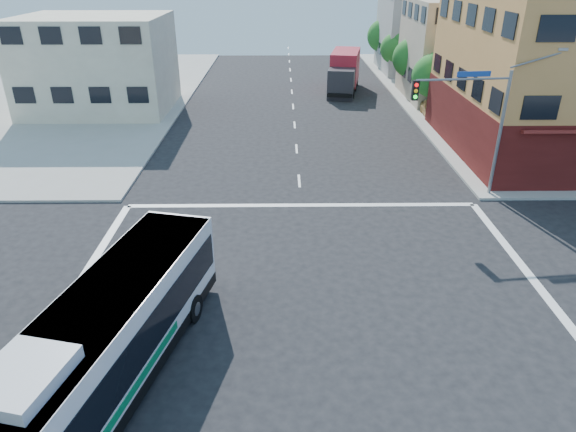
{
  "coord_description": "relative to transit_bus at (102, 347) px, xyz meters",
  "views": [
    {
      "loc": [
        -1.03,
        -15.97,
        11.98
      ],
      "look_at": [
        -0.78,
        4.54,
        1.81
      ],
      "focal_mm": 32.0,
      "sensor_mm": 36.0,
      "label": 1
    }
  ],
  "objects": [
    {
      "name": "street_tree_b",
      "position": [
        18.29,
        39.97,
        1.99
      ],
      "size": [
        3.8,
        3.8,
        5.79
      ],
      "color": "#3B2215",
      "rests_on": "ground"
    },
    {
      "name": "building_east_near",
      "position": [
        23.37,
        38.02,
        2.74
      ],
      "size": [
        12.06,
        10.06,
        9.0
      ],
      "color": "#B7A58C",
      "rests_on": "ground"
    },
    {
      "name": "street_tree_a",
      "position": [
        18.29,
        31.97,
        1.83
      ],
      "size": [
        3.6,
        3.6,
        5.53
      ],
      "color": "#3B2215",
      "rests_on": "ground"
    },
    {
      "name": "box_truck",
      "position": [
        11.7,
        41.11,
        0.13
      ],
      "size": [
        4.11,
        8.98,
        3.9
      ],
      "rotation": [
        0.0,
        0.0,
        -0.19
      ],
      "color": "#25252A",
      "rests_on": "ground"
    },
    {
      "name": "street_tree_c",
      "position": [
        18.29,
        47.97,
        1.7
      ],
      "size": [
        3.4,
        3.4,
        5.29
      ],
      "color": "#3B2215",
      "rests_on": "ground"
    },
    {
      "name": "ground",
      "position": [
        6.39,
        4.04,
        -1.76
      ],
      "size": [
        120.0,
        120.0,
        0.0
      ],
      "primitive_type": "plane",
      "color": "black",
      "rests_on": "ground"
    },
    {
      "name": "parked_car",
      "position": [
        18.31,
        31.11,
        -1.02
      ],
      "size": [
        2.0,
        4.46,
        1.49
      ],
      "primitive_type": "imported",
      "rotation": [
        0.0,
        0.0,
        -0.06
      ],
      "color": "tan",
      "rests_on": "ground"
    },
    {
      "name": "transit_bus",
      "position": [
        0.0,
        0.0,
        0.0
      ],
      "size": [
        5.27,
        12.43,
        3.6
      ],
      "rotation": [
        0.0,
        0.0,
        -0.23
      ],
      "color": "black",
      "rests_on": "ground"
    },
    {
      "name": "building_west",
      "position": [
        -10.63,
        34.02,
        2.24
      ],
      "size": [
        12.06,
        10.06,
        8.0
      ],
      "color": "beige",
      "rests_on": "ground"
    },
    {
      "name": "signal_mast_ne",
      "position": [
        15.47,
        14.66,
        3.22
      ],
      "size": [
        7.91,
        1.13,
        8.07
      ],
      "color": "slate",
      "rests_on": "ground"
    },
    {
      "name": "building_east_far",
      "position": [
        23.37,
        52.02,
        3.24
      ],
      "size": [
        12.06,
        10.06,
        10.0
      ],
      "color": "#979793",
      "rests_on": "ground"
    },
    {
      "name": "street_tree_d",
      "position": [
        18.29,
        55.97,
        2.12
      ],
      "size": [
        4.0,
        4.0,
        6.03
      ],
      "color": "#3B2215",
      "rests_on": "ground"
    }
  ]
}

